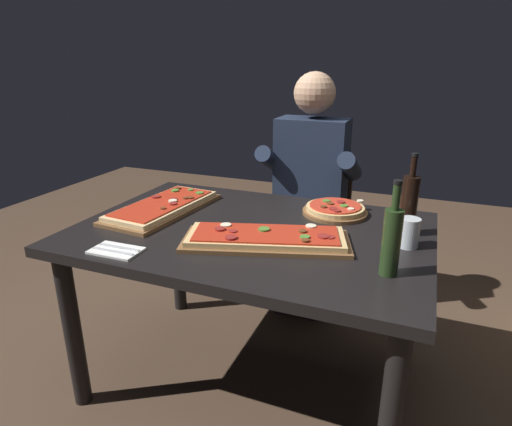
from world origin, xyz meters
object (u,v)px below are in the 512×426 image
Objects in this scene: dining_table at (252,250)px; diner_chair at (312,220)px; pizza_rectangular_left at (163,207)px; pizza_rectangular_front at (266,238)px; pizza_round_far at (335,210)px; wine_bottle_dark at (409,204)px; tumbler_near_camera at (409,234)px; seated_diner at (309,183)px; oil_bottle_amber at (392,240)px.

diner_chair is at bearing 87.39° from dining_table.
pizza_rectangular_front is at bearing -16.99° from pizza_rectangular_left.
wine_bottle_dark reaches higher than pizza_round_far.
tumbler_near_camera is 0.13× the size of diner_chair.
seated_diner is at bearing 86.96° from dining_table.
oil_bottle_amber is 0.36× the size of diner_chair.
oil_bottle_amber is at bearing -64.06° from diner_chair.
pizza_rectangular_left is at bearing 163.01° from pizza_rectangular_front.
dining_table is 4.91× the size of pizza_round_far.
diner_chair is at bearing 94.00° from pizza_rectangular_front.
tumbler_near_camera is (0.04, 0.25, -0.07)m from oil_bottle_amber.
wine_bottle_dark is 0.37× the size of diner_chair.
diner_chair is at bearing 115.94° from oil_bottle_amber.
seated_diner is at bearing 118.57° from pizza_round_far.
oil_bottle_amber is at bearing -20.10° from dining_table.
wine_bottle_dark is at bearing -51.59° from diner_chair.
pizza_rectangular_front is 0.50× the size of seated_diner.
pizza_rectangular_left is at bearing 165.79° from oil_bottle_amber.
dining_table is at bearing 159.90° from oil_bottle_amber.
pizza_rectangular_front and pizza_round_far have the same top height.
wine_bottle_dark reaches higher than oil_bottle_amber.
pizza_round_far is at bearing 18.70° from pizza_rectangular_left.
wine_bottle_dark is 0.79m from seated_diner.
dining_table is 0.20m from pizza_rectangular_front.
seated_diner reaches higher than diner_chair.
pizza_rectangular_front is 0.76× the size of diner_chair.
tumbler_near_camera is (1.05, -0.01, 0.03)m from pizza_rectangular_left.
wine_bottle_dark is at bearing 6.48° from pizza_rectangular_left.
diner_chair reaches higher than dining_table.
pizza_rectangular_front is 2.05× the size of wine_bottle_dark.
pizza_rectangular_left is at bearing 179.63° from tumbler_near_camera.
dining_table is at bearing 132.06° from pizza_rectangular_front.
diner_chair is (-0.07, 0.97, -0.27)m from pizza_rectangular_front.
wine_bottle_dark is (0.31, -0.13, 0.10)m from pizza_round_far.
dining_table is at bearing -163.77° from wine_bottle_dark.
oil_bottle_amber is (1.01, -0.25, 0.10)m from pizza_rectangular_left.
tumbler_near_camera is (0.60, 0.05, 0.14)m from dining_table.
oil_bottle_amber reaches higher than dining_table.
tumbler_near_camera reaches higher than pizza_rectangular_left.
oil_bottle_amber reaches higher than pizza_rectangular_front.
pizza_rectangular_left is at bearing -121.43° from diner_chair.
diner_chair is (-0.54, 0.69, -0.38)m from wine_bottle_dark.
pizza_rectangular_front and pizza_rectangular_left have the same top height.
oil_bottle_amber reaches higher than tumbler_near_camera.
pizza_rectangular_front is (0.11, -0.12, 0.12)m from dining_table.
seated_diner is at bearing 133.86° from wine_bottle_dark.
pizza_rectangular_left is at bearing -125.69° from seated_diner.
tumbler_near_camera is (0.32, -0.25, 0.03)m from pizza_round_far.
pizza_rectangular_front is 2.31× the size of pizza_round_far.
dining_table is 0.47m from pizza_rectangular_left.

